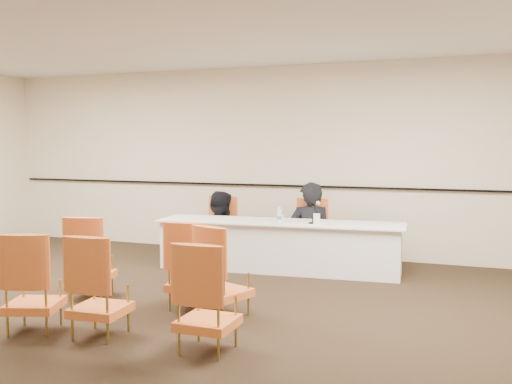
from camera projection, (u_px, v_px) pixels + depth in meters
floor at (140, 325)px, 5.56m from camera, size 10.00×10.00×0.00m
ceiling at (135, 11)px, 5.31m from camera, size 10.00×10.00×0.00m
wall_back at (273, 160)px, 9.17m from camera, size 10.00×0.04×3.00m
wall_rail at (272, 185)px, 9.16m from camera, size 9.80×0.04×0.03m
panel_table at (279, 246)px, 7.96m from camera, size 3.49×1.08×0.69m
panelist_main at (310, 242)px, 8.37m from camera, size 0.76×0.65×1.78m
panelist_main_chair at (310, 232)px, 8.36m from camera, size 0.54×0.54×0.95m
panelist_second at (219, 244)px, 8.76m from camera, size 0.84×0.68×1.62m
panelist_second_chair at (219, 228)px, 8.74m from camera, size 0.54×0.54×0.95m
papers at (316, 224)px, 7.68m from camera, size 0.36×0.32×0.00m
microphone at (313, 213)px, 7.66m from camera, size 0.15×0.23×0.30m
water_bottle at (279, 214)px, 7.85m from camera, size 0.08×0.08×0.22m
drinking_glass at (281, 218)px, 7.87m from camera, size 0.07×0.07×0.10m
coffee_cup at (317, 219)px, 7.62m from camera, size 0.10×0.10×0.14m
aud_chair_front_left at (91, 256)px, 6.54m from camera, size 0.60×0.60×0.95m
aud_chair_front_mid at (191, 264)px, 6.12m from camera, size 0.56×0.56×0.95m
aud_chair_front_right at (224, 271)px, 5.79m from camera, size 0.64×0.64×0.95m
aud_chair_back_left at (34, 281)px, 5.34m from camera, size 0.64×0.64×0.95m
aud_chair_back_mid at (100, 285)px, 5.20m from camera, size 0.53×0.53×0.95m
aud_chair_back_right at (208, 296)px, 4.82m from camera, size 0.50×0.50×0.95m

